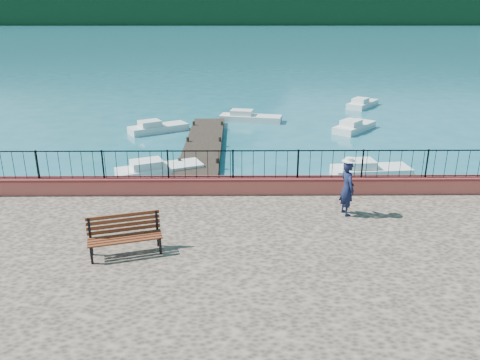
{
  "coord_description": "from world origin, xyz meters",
  "views": [
    {
      "loc": [
        -0.2,
        -11.38,
        7.1
      ],
      "look_at": [
        -0.08,
        2.0,
        2.3
      ],
      "focal_mm": 35.0,
      "sensor_mm": 36.0,
      "label": 1
    }
  ],
  "objects_px": {
    "person": "(347,188)",
    "boat_2": "(355,124)",
    "boat_0": "(160,167)",
    "boat_4": "(251,116)",
    "boat_3": "(158,126)",
    "boat_5": "(363,102)",
    "boat_1": "(371,168)",
    "park_bench": "(126,243)"
  },
  "relations": [
    {
      "from": "boat_0",
      "to": "boat_1",
      "type": "relative_size",
      "value": 1.11
    },
    {
      "from": "person",
      "to": "boat_2",
      "type": "distance_m",
      "value": 16.41
    },
    {
      "from": "boat_1",
      "to": "boat_5",
      "type": "bearing_deg",
      "value": 71.34
    },
    {
      "from": "person",
      "to": "boat_1",
      "type": "xyz_separation_m",
      "value": [
        2.83,
        7.03,
        -1.66
      ]
    },
    {
      "from": "boat_0",
      "to": "boat_2",
      "type": "xyz_separation_m",
      "value": [
        11.09,
        8.52,
        0.0
      ]
    },
    {
      "from": "park_bench",
      "to": "boat_2",
      "type": "distance_m",
      "value": 21.05
    },
    {
      "from": "park_bench",
      "to": "boat_1",
      "type": "relative_size",
      "value": 0.55
    },
    {
      "from": "person",
      "to": "boat_5",
      "type": "height_order",
      "value": "person"
    },
    {
      "from": "boat_0",
      "to": "boat_5",
      "type": "xyz_separation_m",
      "value": [
        13.65,
        16.46,
        0.0
      ]
    },
    {
      "from": "boat_3",
      "to": "boat_4",
      "type": "distance_m",
      "value": 6.6
    },
    {
      "from": "park_bench",
      "to": "boat_1",
      "type": "bearing_deg",
      "value": 30.23
    },
    {
      "from": "boat_1",
      "to": "boat_4",
      "type": "bearing_deg",
      "value": 108.81
    },
    {
      "from": "boat_1",
      "to": "boat_3",
      "type": "relative_size",
      "value": 0.97
    },
    {
      "from": "person",
      "to": "boat_0",
      "type": "xyz_separation_m",
      "value": [
        -6.92,
        7.26,
        -1.66
      ]
    },
    {
      "from": "boat_3",
      "to": "boat_0",
      "type": "bearing_deg",
      "value": -111.57
    },
    {
      "from": "park_bench",
      "to": "boat_0",
      "type": "height_order",
      "value": "park_bench"
    },
    {
      "from": "person",
      "to": "boat_4",
      "type": "xyz_separation_m",
      "value": [
        -2.36,
        18.52,
        -1.66
      ]
    },
    {
      "from": "park_bench",
      "to": "boat_1",
      "type": "height_order",
      "value": "park_bench"
    },
    {
      "from": "boat_1",
      "to": "boat_2",
      "type": "bearing_deg",
      "value": 75.79
    },
    {
      "from": "boat_3",
      "to": "boat_5",
      "type": "distance_m",
      "value": 17.07
    },
    {
      "from": "person",
      "to": "boat_2",
      "type": "relative_size",
      "value": 0.49
    },
    {
      "from": "boat_0",
      "to": "boat_4",
      "type": "bearing_deg",
      "value": 44.61
    },
    {
      "from": "boat_0",
      "to": "boat_5",
      "type": "relative_size",
      "value": 1.1
    },
    {
      "from": "person",
      "to": "boat_5",
      "type": "xyz_separation_m",
      "value": [
        6.73,
        23.73,
        -1.66
      ]
    },
    {
      "from": "boat_3",
      "to": "boat_2",
      "type": "bearing_deg",
      "value": -29.96
    },
    {
      "from": "boat_0",
      "to": "boat_5",
      "type": "height_order",
      "value": "same"
    },
    {
      "from": "boat_0",
      "to": "boat_4",
      "type": "relative_size",
      "value": 0.93
    },
    {
      "from": "boat_1",
      "to": "boat_3",
      "type": "xyz_separation_m",
      "value": [
        -11.1,
        8.57,
        0.0
      ]
    },
    {
      "from": "boat_5",
      "to": "boat_2",
      "type": "bearing_deg",
      "value": -161.64
    },
    {
      "from": "boat_3",
      "to": "person",
      "type": "bearing_deg",
      "value": -92.88
    },
    {
      "from": "park_bench",
      "to": "boat_2",
      "type": "bearing_deg",
      "value": 44.18
    },
    {
      "from": "boat_3",
      "to": "boat_5",
      "type": "xyz_separation_m",
      "value": [
        15.01,
        8.13,
        0.0
      ]
    },
    {
      "from": "person",
      "to": "boat_2",
      "type": "xyz_separation_m",
      "value": [
        4.17,
        15.79,
        -1.66
      ]
    },
    {
      "from": "boat_4",
      "to": "boat_1",
      "type": "bearing_deg",
      "value": -53.64
    },
    {
      "from": "boat_2",
      "to": "boat_5",
      "type": "distance_m",
      "value": 8.34
    },
    {
      "from": "person",
      "to": "boat_1",
      "type": "bearing_deg",
      "value": -35.7
    },
    {
      "from": "boat_2",
      "to": "boat_3",
      "type": "xyz_separation_m",
      "value": [
        -12.45,
        -0.19,
        0.0
      ]
    },
    {
      "from": "boat_2",
      "to": "boat_1",
      "type": "bearing_deg",
      "value": -148.28
    },
    {
      "from": "person",
      "to": "boat_3",
      "type": "height_order",
      "value": "person"
    },
    {
      "from": "boat_2",
      "to": "boat_5",
      "type": "xyz_separation_m",
      "value": [
        2.56,
        7.94,
        0.0
      ]
    },
    {
      "from": "boat_1",
      "to": "boat_4",
      "type": "height_order",
      "value": "same"
    },
    {
      "from": "boat_0",
      "to": "boat_5",
      "type": "distance_m",
      "value": 21.39
    }
  ]
}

